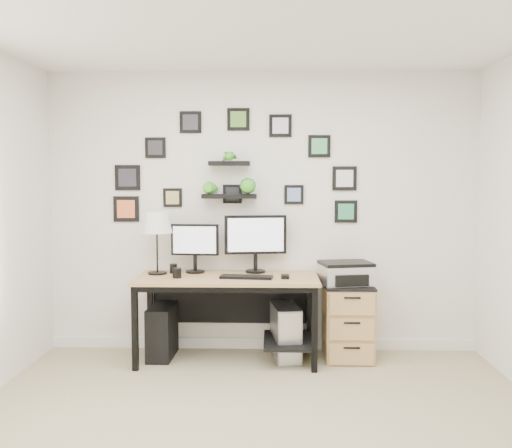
{
  "coord_description": "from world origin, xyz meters",
  "views": [
    {
      "loc": [
        0.09,
        -3.32,
        1.6
      ],
      "look_at": [
        -0.05,
        1.83,
        1.2
      ],
      "focal_mm": 40.0,
      "sensor_mm": 36.0,
      "label": 1
    }
  ],
  "objects_px": {
    "mug": "(177,273)",
    "pc_tower_black": "(162,331)",
    "monitor_left": "(195,244)",
    "printer": "(346,273)",
    "monitor_right": "(256,239)",
    "table_lamp": "(157,224)",
    "pc_tower_grey": "(286,332)",
    "desk": "(231,290)",
    "file_cabinet": "(348,321)"
  },
  "relations": [
    {
      "from": "monitor_left",
      "to": "printer",
      "type": "bearing_deg",
      "value": -4.21
    },
    {
      "from": "pc_tower_black",
      "to": "printer",
      "type": "distance_m",
      "value": 1.74
    },
    {
      "from": "monitor_left",
      "to": "pc_tower_black",
      "type": "bearing_deg",
      "value": -156.42
    },
    {
      "from": "pc_tower_black",
      "to": "file_cabinet",
      "type": "xyz_separation_m",
      "value": [
        1.67,
        0.02,
        0.1
      ]
    },
    {
      "from": "monitor_left",
      "to": "mug",
      "type": "distance_m",
      "value": 0.37
    },
    {
      "from": "pc_tower_black",
      "to": "monitor_right",
      "type": "bearing_deg",
      "value": 11.74
    },
    {
      "from": "desk",
      "to": "table_lamp",
      "type": "distance_m",
      "value": 0.89
    },
    {
      "from": "pc_tower_black",
      "to": "printer",
      "type": "height_order",
      "value": "printer"
    },
    {
      "from": "monitor_left",
      "to": "monitor_right",
      "type": "distance_m",
      "value": 0.56
    },
    {
      "from": "mug",
      "to": "pc_tower_grey",
      "type": "xyz_separation_m",
      "value": [
        0.95,
        0.14,
        -0.55
      ]
    },
    {
      "from": "desk",
      "to": "printer",
      "type": "height_order",
      "value": "printer"
    },
    {
      "from": "monitor_right",
      "to": "file_cabinet",
      "type": "height_order",
      "value": "monitor_right"
    },
    {
      "from": "monitor_left",
      "to": "file_cabinet",
      "type": "height_order",
      "value": "monitor_left"
    },
    {
      "from": "monitor_right",
      "to": "pc_tower_black",
      "type": "height_order",
      "value": "monitor_right"
    },
    {
      "from": "table_lamp",
      "to": "pc_tower_black",
      "type": "relative_size",
      "value": 1.21
    },
    {
      "from": "pc_tower_black",
      "to": "pc_tower_grey",
      "type": "xyz_separation_m",
      "value": [
        1.11,
        -0.01,
        0.01
      ]
    },
    {
      "from": "table_lamp",
      "to": "mug",
      "type": "relative_size",
      "value": 6.56
    },
    {
      "from": "monitor_left",
      "to": "monitor_right",
      "type": "xyz_separation_m",
      "value": [
        0.55,
        0.03,
        0.05
      ]
    },
    {
      "from": "desk",
      "to": "monitor_left",
      "type": "relative_size",
      "value": 3.57
    },
    {
      "from": "monitor_left",
      "to": "desk",
      "type": "bearing_deg",
      "value": -25.17
    },
    {
      "from": "monitor_left",
      "to": "table_lamp",
      "type": "bearing_deg",
      "value": -167.59
    },
    {
      "from": "pc_tower_grey",
      "to": "file_cabinet",
      "type": "relative_size",
      "value": 0.76
    },
    {
      "from": "table_lamp",
      "to": "file_cabinet",
      "type": "bearing_deg",
      "value": -1.02
    },
    {
      "from": "desk",
      "to": "printer",
      "type": "xyz_separation_m",
      "value": [
        1.02,
        0.06,
        0.14
      ]
    },
    {
      "from": "desk",
      "to": "pc_tower_grey",
      "type": "distance_m",
      "value": 0.62
    },
    {
      "from": "monitor_right",
      "to": "mug",
      "type": "bearing_deg",
      "value": -155.72
    },
    {
      "from": "desk",
      "to": "mug",
      "type": "xyz_separation_m",
      "value": [
        -0.46,
        -0.11,
        0.17
      ]
    },
    {
      "from": "mug",
      "to": "pc_tower_black",
      "type": "relative_size",
      "value": 0.18
    },
    {
      "from": "printer",
      "to": "desk",
      "type": "bearing_deg",
      "value": -176.56
    },
    {
      "from": "pc_tower_grey",
      "to": "file_cabinet",
      "type": "height_order",
      "value": "file_cabinet"
    },
    {
      "from": "mug",
      "to": "pc_tower_black",
      "type": "bearing_deg",
      "value": 137.67
    },
    {
      "from": "desk",
      "to": "pc_tower_black",
      "type": "height_order",
      "value": "desk"
    },
    {
      "from": "desk",
      "to": "pc_tower_grey",
      "type": "xyz_separation_m",
      "value": [
        0.48,
        0.02,
        -0.39
      ]
    },
    {
      "from": "pc_tower_black",
      "to": "printer",
      "type": "xyz_separation_m",
      "value": [
        1.65,
        0.02,
        0.54
      ]
    },
    {
      "from": "monitor_right",
      "to": "mug",
      "type": "relative_size",
      "value": 6.55
    },
    {
      "from": "monitor_left",
      "to": "printer",
      "type": "distance_m",
      "value": 1.39
    },
    {
      "from": "file_cabinet",
      "to": "table_lamp",
      "type": "bearing_deg",
      "value": 178.98
    },
    {
      "from": "pc_tower_black",
      "to": "pc_tower_grey",
      "type": "bearing_deg",
      "value": 0.66
    },
    {
      "from": "table_lamp",
      "to": "monitor_right",
      "type": "bearing_deg",
      "value": 6.52
    },
    {
      "from": "printer",
      "to": "pc_tower_black",
      "type": "bearing_deg",
      "value": -179.15
    },
    {
      "from": "table_lamp",
      "to": "printer",
      "type": "height_order",
      "value": "table_lamp"
    },
    {
      "from": "monitor_right",
      "to": "printer",
      "type": "height_order",
      "value": "monitor_right"
    },
    {
      "from": "mug",
      "to": "printer",
      "type": "xyz_separation_m",
      "value": [
        1.48,
        0.18,
        -0.02
      ]
    },
    {
      "from": "pc_tower_black",
      "to": "file_cabinet",
      "type": "distance_m",
      "value": 1.68
    },
    {
      "from": "file_cabinet",
      "to": "printer",
      "type": "relative_size",
      "value": 1.35
    },
    {
      "from": "monitor_right",
      "to": "pc_tower_black",
      "type": "xyz_separation_m",
      "value": [
        -0.84,
        -0.15,
        -0.83
      ]
    },
    {
      "from": "file_cabinet",
      "to": "pc_tower_grey",
      "type": "bearing_deg",
      "value": -176.32
    },
    {
      "from": "monitor_right",
      "to": "pc_tower_black",
      "type": "relative_size",
      "value": 1.21
    },
    {
      "from": "monitor_left",
      "to": "table_lamp",
      "type": "xyz_separation_m",
      "value": [
        -0.33,
        -0.07,
        0.19
      ]
    },
    {
      "from": "pc_tower_grey",
      "to": "pc_tower_black",
      "type": "bearing_deg",
      "value": 179.25
    }
  ]
}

